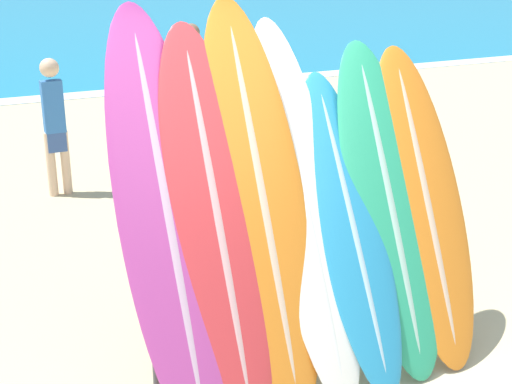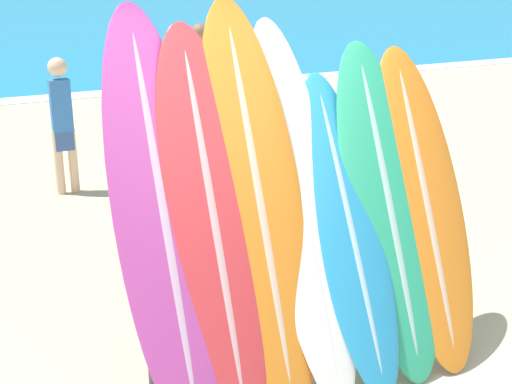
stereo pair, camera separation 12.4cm
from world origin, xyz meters
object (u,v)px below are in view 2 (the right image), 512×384
(surfboard_slot_2, at_px, (258,202))
(person_far_left, at_px, (362,132))
(surfboard_slot_3, at_px, (302,207))
(surfboard_slot_1, at_px, (213,222))
(person_near_water, at_px, (201,84))
(surfboard_slot_5, at_px, (388,209))
(person_mid_beach, at_px, (62,121))
(surfboard_slot_0, at_px, (163,217))
(surfboard_slot_6, at_px, (425,207))
(surfboard_slot_4, at_px, (349,231))
(surfboard_rack, at_px, (305,298))

(surfboard_slot_2, bearing_deg, person_far_left, 45.66)
(surfboard_slot_3, relative_size, person_far_left, 1.30)
(surfboard_slot_2, height_order, person_far_left, surfboard_slot_2)
(surfboard_slot_1, distance_m, person_far_left, 3.09)
(person_near_water, bearing_deg, surfboard_slot_5, 110.68)
(person_mid_beach, bearing_deg, surfboard_slot_3, 100.77)
(surfboard_slot_2, height_order, person_near_water, surfboard_slot_2)
(surfboard_slot_2, bearing_deg, surfboard_slot_5, -4.43)
(surfboard_slot_0, relative_size, person_mid_beach, 1.56)
(surfboard_slot_3, xyz_separation_m, person_mid_beach, (-0.86, 4.12, -0.29))
(surfboard_slot_6, distance_m, person_far_left, 2.26)
(surfboard_slot_0, bearing_deg, surfboard_slot_4, -6.13)
(surfboard_slot_5, xyz_separation_m, person_mid_beach, (-1.46, 4.17, -0.21))
(surfboard_slot_0, relative_size, surfboard_slot_3, 1.06)
(surfboard_rack, xyz_separation_m, surfboard_slot_1, (-0.61, 0.05, 0.61))
(surfboard_slot_1, xyz_separation_m, surfboard_slot_5, (1.21, -0.04, -0.09))
(surfboard_slot_0, relative_size, surfboard_slot_5, 1.14)
(surfboard_slot_2, height_order, surfboard_slot_3, surfboard_slot_2)
(surfboard_slot_2, bearing_deg, surfboard_slot_0, 179.02)
(surfboard_slot_0, height_order, person_far_left, surfboard_slot_0)
(surfboard_slot_0, xyz_separation_m, surfboard_slot_6, (1.78, -0.09, -0.17))
(surfboard_rack, bearing_deg, surfboard_slot_5, 1.13)
(surfboard_slot_1, height_order, person_near_water, surfboard_slot_1)
(surfboard_slot_4, bearing_deg, surfboard_slot_1, 174.57)
(surfboard_slot_0, distance_m, surfboard_slot_3, 0.90)
(person_mid_beach, bearing_deg, surfboard_slot_2, 96.78)
(surfboard_slot_2, xyz_separation_m, person_mid_beach, (-0.56, 4.10, -0.36))
(person_near_water, bearing_deg, surfboard_slot_3, 104.00)
(person_mid_beach, distance_m, person_far_left, 3.28)
(surfboard_slot_1, relative_size, person_mid_beach, 1.48)
(surfboard_slot_6, height_order, person_far_left, surfboard_slot_6)
(surfboard_slot_4, distance_m, surfboard_slot_5, 0.33)
(surfboard_slot_1, xyz_separation_m, surfboard_slot_6, (1.49, -0.05, -0.11))
(surfboard_slot_2, bearing_deg, person_mid_beach, 97.76)
(surfboard_slot_6, xyz_separation_m, person_far_left, (0.80, 2.11, -0.08))
(surfboard_slot_4, height_order, surfboard_slot_6, surfboard_slot_6)
(surfboard_slot_5, xyz_separation_m, person_far_left, (1.09, 2.10, -0.10))
(surfboard_rack, distance_m, surfboard_slot_6, 1.02)
(surfboard_slot_2, height_order, surfboard_slot_5, surfboard_slot_2)
(surfboard_slot_6, height_order, person_near_water, surfboard_slot_6)
(surfboard_rack, distance_m, surfboard_slot_1, 0.86)
(surfboard_rack, distance_m, person_mid_beach, 4.28)
(surfboard_slot_2, distance_m, surfboard_slot_5, 0.91)
(surfboard_slot_3, height_order, person_near_water, surfboard_slot_3)
(surfboard_slot_1, height_order, person_far_left, surfboard_slot_1)
(surfboard_slot_2, bearing_deg, surfboard_rack, -15.35)
(person_far_left, bearing_deg, surfboard_slot_2, -172.83)
(surfboard_slot_6, bearing_deg, person_mid_beach, 112.61)
(surfboard_slot_0, bearing_deg, surfboard_slot_2, -0.98)
(surfboard_rack, height_order, surfboard_slot_3, surfboard_slot_3)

